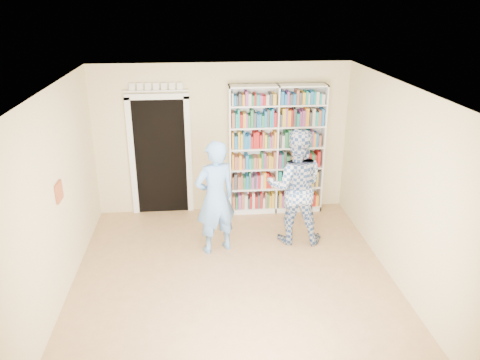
% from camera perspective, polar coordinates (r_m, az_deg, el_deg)
% --- Properties ---
extents(floor, '(5.00, 5.00, 0.00)m').
position_cam_1_polar(floor, '(6.68, -0.75, -12.52)').
color(floor, '#9D744C').
rests_on(floor, ground).
extents(ceiling, '(5.00, 5.00, 0.00)m').
position_cam_1_polar(ceiling, '(5.63, -0.89, 10.88)').
color(ceiling, white).
rests_on(ceiling, wall_back).
extents(wall_back, '(4.50, 0.00, 4.50)m').
position_cam_1_polar(wall_back, '(8.38, -2.22, 4.96)').
color(wall_back, beige).
rests_on(wall_back, floor).
extents(wall_left, '(0.00, 5.00, 5.00)m').
position_cam_1_polar(wall_left, '(6.28, -21.76, -2.48)').
color(wall_left, beige).
rests_on(wall_left, floor).
extents(wall_right, '(0.00, 5.00, 5.00)m').
position_cam_1_polar(wall_right, '(6.59, 19.09, -0.99)').
color(wall_right, beige).
rests_on(wall_right, floor).
extents(bookshelf, '(1.70, 0.32, 2.33)m').
position_cam_1_polar(bookshelf, '(8.38, 4.45, 3.71)').
color(bookshelf, white).
rests_on(bookshelf, floor).
extents(doorway, '(1.10, 0.08, 2.43)m').
position_cam_1_polar(doorway, '(8.42, -9.70, 3.53)').
color(doorway, black).
rests_on(doorway, floor).
extents(wall_art, '(0.03, 0.25, 0.25)m').
position_cam_1_polar(wall_art, '(6.43, -21.20, -1.34)').
color(wall_art, brown).
rests_on(wall_art, wall_left).
extents(man_blue, '(0.77, 0.65, 1.79)m').
position_cam_1_polar(man_blue, '(7.08, -3.03, -2.17)').
color(man_blue, '#6598E0').
rests_on(man_blue, floor).
extents(man_plaid, '(1.01, 0.85, 1.87)m').
position_cam_1_polar(man_plaid, '(7.41, 6.74, -0.82)').
color(man_plaid, navy).
rests_on(man_plaid, floor).
extents(paper_sheet, '(0.20, 0.04, 0.28)m').
position_cam_1_polar(paper_sheet, '(7.28, 7.84, -1.19)').
color(paper_sheet, white).
rests_on(paper_sheet, man_plaid).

